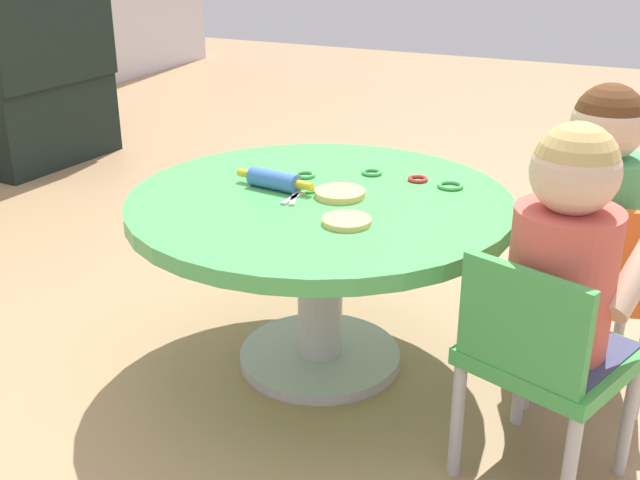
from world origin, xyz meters
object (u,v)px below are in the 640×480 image
child_chair_right (588,284)px  craft_scissors (299,193)px  craft_table (320,233)px  rolling_pin (275,179)px  seated_child_right (598,191)px  child_chair_left (543,358)px  seated_child_left (566,251)px  armchair_dark (21,97)px

child_chair_right → craft_scissors: child_chair_right is taller
craft_table → rolling_pin: size_ratio=4.23×
craft_table → seated_child_right: size_ratio=1.92×
craft_table → child_chair_left: 0.67m
child_chair_left → craft_scissors: bearing=70.1°
seated_child_right → craft_scissors: size_ratio=3.68×
craft_table → seated_child_right: (0.18, -0.64, 0.15)m
seated_child_left → rolling_pin: (0.22, 0.76, -0.03)m
craft_table → rolling_pin: bearing=88.1°
craft_table → rolling_pin: 0.18m
child_chair_left → armchair_dark: (1.39, 2.77, 0.00)m
craft_scissors → seated_child_right: bearing=-74.7°
armchair_dark → rolling_pin: 2.32m
seated_child_left → rolling_pin: bearing=73.8°
child_chair_right → rolling_pin: (-0.14, 0.79, 0.20)m
child_chair_right → craft_scissors: (-0.15, 0.71, 0.18)m
child_chair_right → armchair_dark: 2.97m
child_chair_right → craft_table: bearing=102.2°
child_chair_right → rolling_pin: 0.82m
seated_child_right → armchair_dark: size_ratio=0.60×
craft_scissors → rolling_pin: bearing=78.6°
craft_scissors → seated_child_left: bearing=-106.7°
child_chair_left → child_chair_right: size_ratio=1.00×
craft_table → craft_scissors: bearing=101.4°
child_chair_right → rolling_pin: bearing=99.9°
armchair_dark → rolling_pin: size_ratio=3.68×
armchair_dark → craft_scissors: 2.39m
armchair_dark → rolling_pin: armchair_dark is taller
craft_table → armchair_dark: armchair_dark is taller
child_chair_left → child_chair_right: same height
craft_table → child_chair_left: (-0.25, -0.62, -0.07)m
child_chair_left → seated_child_right: (0.44, -0.02, 0.23)m
seated_child_right → child_chair_right: bearing=-164.8°
craft_table → armchair_dark: 2.43m
seated_child_left → child_chair_right: 0.42m
craft_table → rolling_pin: rolling_pin is taller
armchair_dark → rolling_pin: bearing=-119.3°
seated_child_left → child_chair_left: bearing=160.6°
craft_table → child_chair_left: size_ratio=1.82×
seated_child_right → child_chair_left: bearing=176.7°
seated_child_left → craft_scissors: size_ratio=3.68×
armchair_dark → child_chair_left: bearing=-116.7°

